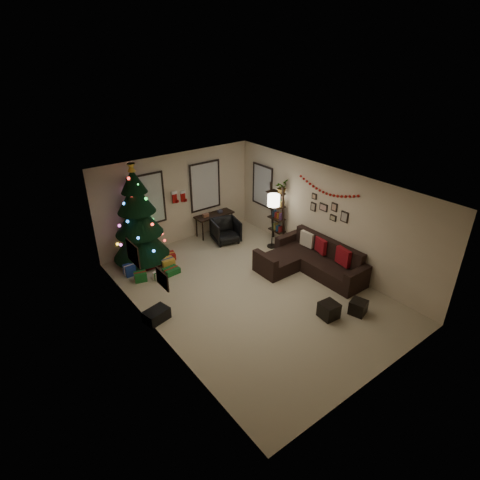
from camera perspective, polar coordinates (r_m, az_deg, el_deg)
name	(u,v)px	position (r m, az deg, el deg)	size (l,w,h in m)	color
floor	(252,292)	(9.70, 1.69, -7.51)	(7.00, 7.00, 0.00)	tan
ceiling	(253,187)	(8.46, 1.94, 7.69)	(7.00, 7.00, 0.00)	white
wall_back	(177,199)	(11.68, -9.10, 5.92)	(5.00, 5.00, 0.00)	beige
wall_front	(385,321)	(7.08, 20.25, -10.92)	(5.00, 5.00, 0.00)	beige
wall_left	(153,279)	(7.87, -12.56, -5.55)	(7.00, 7.00, 0.00)	beige
wall_right	(326,216)	(10.61, 12.39, 3.38)	(7.00, 7.00, 0.00)	beige
window_back_left	(147,200)	(11.21, -13.35, 5.68)	(1.05, 0.06, 1.50)	#728CB2
window_back_right	(205,186)	(12.03, -5.12, 7.81)	(1.05, 0.06, 1.50)	#728CB2
window_right_wall	(263,186)	(12.20, 3.33, 7.90)	(0.06, 0.90, 1.30)	#728CB2
christmas_tree	(138,221)	(10.81, -14.55, 2.63)	(1.54, 1.54, 2.87)	black
presents	(156,268)	(10.66, -12.08, -3.99)	(1.50, 1.01, 0.28)	#14591E
sofa	(310,261)	(10.56, 10.14, -3.09)	(1.80, 2.62, 0.85)	black
pillow_red_a	(343,257)	(10.21, 14.76, -2.36)	(0.12, 0.44, 0.44)	maroon
pillow_red_b	(321,246)	(10.61, 11.66, -0.80)	(0.11, 0.40, 0.40)	maroon
pillow_cream	(307,239)	(10.91, 9.74, 0.11)	(0.12, 0.42, 0.42)	beige
ottoman_near	(329,310)	(9.02, 12.77, -9.92)	(0.38, 0.38, 0.36)	black
ottoman_far	(358,307)	(9.31, 16.78, -9.34)	(0.34, 0.34, 0.32)	black
desk	(214,216)	(12.26, -3.76, 3.43)	(1.25, 0.45, 0.67)	black
desk_chair	(226,231)	(11.85, -2.08, 1.36)	(0.70, 0.66, 0.72)	black
bookshelf	(277,214)	(11.71, 5.40, 3.76)	(0.30, 0.54, 1.84)	black
potted_plant	(282,185)	(11.28, 6.06, 7.93)	(0.48, 0.41, 0.53)	#4C4C4C
floor_lamp	(273,204)	(11.16, 4.88, 5.25)	(0.35, 0.35, 1.64)	black
art_map	(133,253)	(8.56, -15.29, -1.86)	(0.04, 0.60, 0.50)	black
art_abstract	(162,279)	(7.47, -11.22, -5.60)	(0.04, 0.45, 0.35)	black
gallery	(329,210)	(10.47, 12.73, 4.33)	(0.03, 1.25, 0.54)	black
garland	(327,189)	(10.31, 12.53, 7.22)	(0.08, 1.90, 0.30)	#A5140C
stocking_left	(175,197)	(11.47, -9.46, 6.19)	(0.20, 0.05, 0.36)	#990F0C
stocking_right	(183,196)	(11.73, -8.27, 6.34)	(0.20, 0.05, 0.36)	#990F0C
storage_bin	(157,315)	(8.94, -12.02, -10.61)	(0.54, 0.36, 0.27)	black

